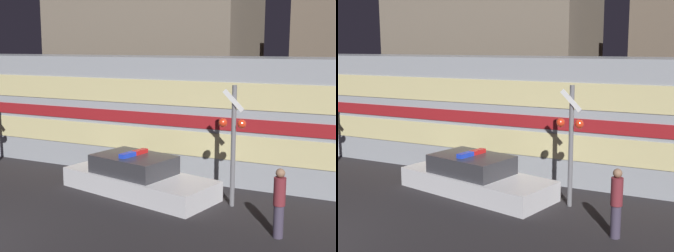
{
  "view_description": "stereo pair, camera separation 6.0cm",
  "coord_description": "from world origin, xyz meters",
  "views": [
    {
      "loc": [
        8.5,
        -6.14,
        4.16
      ],
      "look_at": [
        2.35,
        6.71,
        1.71
      ],
      "focal_mm": 50.0,
      "sensor_mm": 36.0,
      "label": 1
    },
    {
      "loc": [
        8.56,
        -6.12,
        4.16
      ],
      "look_at": [
        2.35,
        6.71,
        1.71
      ],
      "focal_mm": 50.0,
      "sensor_mm": 36.0,
      "label": 2
    }
  ],
  "objects": [
    {
      "name": "train",
      "position": [
        2.51,
        8.28,
        1.91
      ],
      "size": [
        20.54,
        3.07,
        3.81
      ],
      "color": "#999EA5",
      "rests_on": "ground_plane"
    },
    {
      "name": "police_car",
      "position": [
        2.13,
        5.14,
        0.43
      ],
      "size": [
        4.83,
        2.67,
        1.2
      ],
      "rotation": [
        0.0,
        0.0,
        -0.22
      ],
      "color": "silver",
      "rests_on": "ground_plane"
    },
    {
      "name": "pedestrian",
      "position": [
        6.48,
        3.67,
        0.8
      ],
      "size": [
        0.26,
        0.26,
        1.57
      ],
      "color": "#3F384C",
      "rests_on": "ground_plane"
    },
    {
      "name": "crossing_signal_near",
      "position": [
        4.93,
        5.17,
        1.83
      ],
      "size": [
        0.72,
        0.3,
        3.18
      ],
      "color": "slate",
      "rests_on": "ground_plane"
    },
    {
      "name": "building_left",
      "position": [
        -2.73,
        15.72,
        3.89
      ],
      "size": [
        10.02,
        5.71,
        7.79
      ],
      "color": "#726656",
      "rests_on": "ground_plane"
    }
  ]
}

